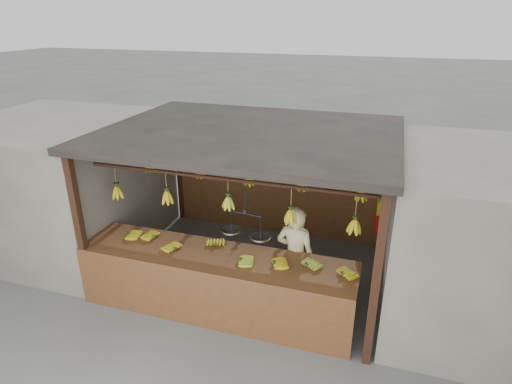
% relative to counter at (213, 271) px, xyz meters
% --- Properties ---
extents(ground, '(80.00, 80.00, 0.00)m').
position_rel_counter_xyz_m(ground, '(0.13, 1.23, -0.72)').
color(ground, '#5B5B57').
extents(stall, '(4.30, 3.30, 2.40)m').
position_rel_counter_xyz_m(stall, '(0.13, 1.56, 1.25)').
color(stall, black).
rests_on(stall, ground).
extents(neighbor_left, '(3.00, 3.00, 2.30)m').
position_rel_counter_xyz_m(neighbor_left, '(-3.47, 1.23, 0.43)').
color(neighbor_left, slate).
rests_on(neighbor_left, ground).
extents(neighbor_right, '(3.00, 3.00, 2.30)m').
position_rel_counter_xyz_m(neighbor_right, '(3.73, 1.23, 0.43)').
color(neighbor_right, slate).
rests_on(neighbor_right, ground).
extents(counter, '(3.89, 0.89, 0.96)m').
position_rel_counter_xyz_m(counter, '(0.00, 0.00, 0.00)').
color(counter, brown).
rests_on(counter, ground).
extents(hanging_bananas, '(3.62, 2.25, 0.38)m').
position_rel_counter_xyz_m(hanging_bananas, '(0.13, 1.23, 0.91)').
color(hanging_bananas, '#B09E12').
rests_on(hanging_bananas, ground).
extents(balance_scale, '(0.70, 0.32, 0.77)m').
position_rel_counter_xyz_m(balance_scale, '(0.40, 0.23, 0.57)').
color(balance_scale, black).
rests_on(balance_scale, ground).
extents(vendor, '(0.60, 0.44, 1.54)m').
position_rel_counter_xyz_m(vendor, '(1.00, 0.63, 0.05)').
color(vendor, beige).
rests_on(vendor, ground).
extents(bag_bundles, '(0.08, 0.26, 1.26)m').
position_rel_counter_xyz_m(bag_bundles, '(2.07, 2.58, 0.30)').
color(bag_bundles, '#1426BF').
rests_on(bag_bundles, ground).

